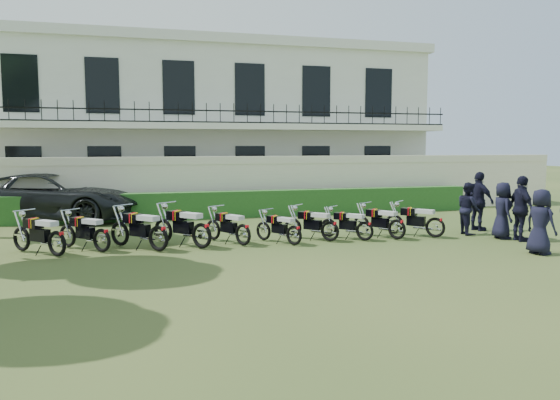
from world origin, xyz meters
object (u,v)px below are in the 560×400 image
at_px(motorcycle_8, 397,224).
at_px(motorcycle_5, 294,230).
at_px(motorcycle_3, 202,229).
at_px(motorcycle_4, 243,229).
at_px(motorcycle_1, 102,234).
at_px(suv, 54,197).
at_px(motorcycle_0, 57,237).
at_px(officer_4, 468,208).
at_px(motorcycle_9, 435,222).
at_px(motorcycle_6, 330,226).
at_px(officer_3, 502,210).
at_px(officer_5, 479,201).
at_px(officer_0, 540,222).
at_px(motorcycle_7, 365,226).
at_px(motorcycle_2, 158,232).
at_px(officer_2, 521,209).

bearing_deg(motorcycle_8, motorcycle_5, 150.50).
height_order(motorcycle_3, motorcycle_4, motorcycle_3).
bearing_deg(motorcycle_1, suv, 61.76).
height_order(motorcycle_5, motorcycle_8, motorcycle_8).
xyz_separation_m(motorcycle_0, officer_4, (11.76, 0.37, 0.30)).
height_order(motorcycle_9, suv, suv).
bearing_deg(motorcycle_8, motorcycle_6, 142.90).
xyz_separation_m(motorcycle_5, motorcycle_8, (3.13, 0.07, 0.04)).
xyz_separation_m(officer_3, officer_5, (0.26, 1.48, 0.12)).
xyz_separation_m(motorcycle_0, motorcycle_9, (10.41, -0.01, -0.03)).
relative_size(motorcycle_4, officer_0, 0.99).
relative_size(motorcycle_4, motorcycle_5, 1.12).
xyz_separation_m(motorcycle_7, officer_5, (4.33, 0.85, 0.52)).
xyz_separation_m(motorcycle_2, suv, (-3.36, 7.00, 0.35)).
xyz_separation_m(officer_2, officer_5, (0.02, 2.00, 0.01)).
distance_m(motorcycle_3, officer_2, 9.04).
xyz_separation_m(motorcycle_7, officer_0, (3.49, -2.87, 0.39)).
height_order(motorcycle_9, officer_3, officer_3).
bearing_deg(motorcycle_7, officer_4, -36.55).
bearing_deg(motorcycle_0, motorcycle_4, -42.05).
bearing_deg(officer_5, motorcycle_5, 84.60).
height_order(motorcycle_5, officer_4, officer_4).
distance_m(motorcycle_5, officer_2, 6.56).
xyz_separation_m(motorcycle_2, officer_0, (9.26, -2.78, 0.30)).
bearing_deg(suv, officer_4, -98.28).
bearing_deg(motorcycle_6, motorcycle_3, 140.52).
height_order(motorcycle_6, motorcycle_7, motorcycle_6).
bearing_deg(motorcycle_8, officer_4, -23.07).
height_order(motorcycle_4, suv, suv).
bearing_deg(motorcycle_5, motorcycle_2, 146.09).
xyz_separation_m(officer_0, officer_3, (0.58, 2.23, 0.01)).
xyz_separation_m(motorcycle_4, officer_4, (7.08, 0.13, 0.34)).
xyz_separation_m(motorcycle_3, officer_3, (8.72, -0.65, 0.30)).
height_order(motorcycle_6, officer_2, officer_2).
relative_size(officer_3, officer_4, 1.03).
bearing_deg(officer_2, officer_4, 34.20).
relative_size(motorcycle_1, officer_4, 0.88).
bearing_deg(officer_4, motorcycle_5, 102.77).
distance_m(motorcycle_3, motorcycle_4, 1.15).
distance_m(motorcycle_2, suv, 7.78).
bearing_deg(motorcycle_9, motorcycle_3, 138.43).
bearing_deg(officer_0, motorcycle_2, 60.30).
xyz_separation_m(motorcycle_3, motorcycle_9, (6.86, -0.11, -0.06)).
distance_m(motorcycle_0, motorcycle_8, 9.18).
distance_m(motorcycle_1, motorcycle_7, 7.17).
height_order(motorcycle_4, motorcycle_5, motorcycle_4).
xyz_separation_m(motorcycle_4, motorcycle_6, (2.51, -0.00, -0.01)).
bearing_deg(officer_2, motorcycle_5, 88.17).
distance_m(motorcycle_2, officer_3, 9.86).
xyz_separation_m(motorcycle_5, officer_2, (6.46, -1.02, 0.52)).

